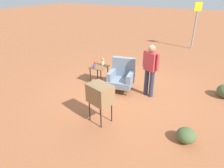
{
  "coord_description": "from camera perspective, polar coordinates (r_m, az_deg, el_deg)",
  "views": [
    {
      "loc": [
        2.6,
        -5.45,
        3.14
      ],
      "look_at": [
        -0.0,
        -1.0,
        0.65
      ],
      "focal_mm": 32.33,
      "sensor_mm": 36.0,
      "label": 1
    }
  ],
  "objects": [
    {
      "name": "shrub_mid",
      "position": [
        4.9,
        20.2,
        -13.48
      ],
      "size": [
        0.43,
        0.43,
        0.33
      ],
      "primitive_type": "ellipsoid",
      "color": "#475B33",
      "rests_on": "ground"
    },
    {
      "name": "tv_on_stand",
      "position": [
        4.93,
        -3.38,
        -2.84
      ],
      "size": [
        0.7,
        0.59,
        1.03
      ],
      "color": "black",
      "rests_on": "ground"
    },
    {
      "name": "ground_plane",
      "position": [
        6.81,
        4.29,
        -1.77
      ],
      "size": [
        60.0,
        60.0,
        0.0
      ],
      "primitive_type": "plane",
      "color": "#A05B38"
    },
    {
      "name": "road_sign",
      "position": [
        12.15,
        22.53,
        15.59
      ],
      "size": [
        0.33,
        0.33,
        2.44
      ],
      "color": "gray",
      "rests_on": "ground"
    },
    {
      "name": "armchair",
      "position": [
        6.65,
        2.8,
        2.32
      ],
      "size": [
        0.91,
        0.92,
        1.06
      ],
      "color": "brown",
      "rests_on": "ground"
    },
    {
      "name": "soda_can_blue",
      "position": [
        6.92,
        -5.08,
        4.96
      ],
      "size": [
        0.07,
        0.07,
        0.12
      ],
      "primitive_type": "cylinder",
      "color": "blue",
      "rests_on": "side_table"
    },
    {
      "name": "soda_can_red",
      "position": [
        7.19,
        -4.9,
        5.78
      ],
      "size": [
        0.07,
        0.07,
        0.12
      ],
      "primitive_type": "cylinder",
      "color": "red",
      "rests_on": "side_table"
    },
    {
      "name": "side_table",
      "position": [
        7.12,
        -3.7,
        4.3
      ],
      "size": [
        0.56,
        0.56,
        0.63
      ],
      "color": "black",
      "rests_on": "ground"
    },
    {
      "name": "person_standing",
      "position": [
        6.21,
        10.77,
        4.53
      ],
      "size": [
        0.55,
        0.31,
        1.64
      ],
      "color": "#2D3347",
      "rests_on": "ground"
    },
    {
      "name": "flower_vase",
      "position": [
        7.13,
        -2.61,
        6.41
      ],
      "size": [
        0.14,
        0.1,
        0.27
      ],
      "color": "silver",
      "rests_on": "side_table"
    }
  ]
}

